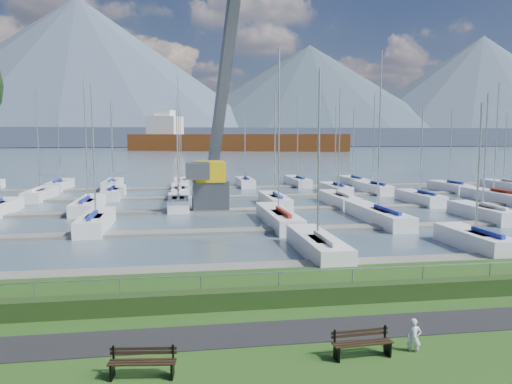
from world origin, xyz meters
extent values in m
cube|color=black|center=(0.00, -3.00, 0.01)|extent=(160.00, 2.00, 0.04)
cube|color=#495C6B|center=(0.00, 260.00, -0.40)|extent=(800.00, 540.00, 0.20)
cube|color=#1F3613|center=(0.00, -0.40, 0.35)|extent=(80.00, 0.70, 0.70)
cylinder|color=gray|center=(0.00, 0.00, 1.20)|extent=(80.00, 0.04, 0.04)
cube|color=#3E485B|center=(0.00, 330.00, 6.00)|extent=(900.00, 80.00, 12.00)
cone|color=#465467|center=(-80.00, 400.00, 57.50)|extent=(340.00, 340.00, 115.00)
cone|color=#3A4955|center=(110.00, 410.00, 42.50)|extent=(300.00, 300.00, 85.00)
cone|color=#435162|center=(280.00, 420.00, 50.00)|extent=(320.00, 320.00, 100.00)
cube|color=slate|center=(0.00, 6.00, -0.22)|extent=(90.00, 1.60, 0.25)
cube|color=gray|center=(0.00, 16.00, -0.22)|extent=(90.00, 1.60, 0.25)
cube|color=gray|center=(0.00, 26.00, -0.22)|extent=(90.00, 1.60, 0.25)
cube|color=slate|center=(0.00, 36.00, -0.22)|extent=(90.00, 1.60, 0.25)
cube|color=slate|center=(0.00, 46.00, -0.22)|extent=(90.00, 1.60, 0.25)
cube|color=black|center=(-6.64, -5.38, 0.23)|extent=(0.11, 0.40, 0.45)
cube|color=black|center=(-6.62, -5.20, 0.65)|extent=(0.06, 0.06, 0.40)
cube|color=black|center=(-5.05, -5.57, 0.23)|extent=(0.11, 0.40, 0.45)
cube|color=black|center=(-5.03, -5.40, 0.65)|extent=(0.06, 0.06, 0.40)
cube|color=black|center=(-5.86, -5.63, 0.45)|extent=(1.80, 0.32, 0.04)
cube|color=black|center=(-5.85, -5.48, 0.45)|extent=(1.80, 0.32, 0.04)
cube|color=black|center=(-5.83, -5.33, 0.45)|extent=(1.80, 0.32, 0.04)
cube|color=black|center=(-5.82, -5.28, 0.62)|extent=(1.79, 0.26, 0.08)
cube|color=black|center=(-5.82, -5.28, 0.74)|extent=(1.79, 0.26, 0.08)
cube|color=black|center=(-0.37, -5.26, 0.23)|extent=(0.08, 0.40, 0.45)
cube|color=black|center=(-0.38, -5.08, 0.65)|extent=(0.05, 0.05, 0.40)
cube|color=black|center=(1.23, -5.16, 0.23)|extent=(0.08, 0.40, 0.45)
cube|color=black|center=(1.22, -4.98, 0.65)|extent=(0.05, 0.05, 0.40)
cube|color=black|center=(0.44, -5.36, 0.45)|extent=(1.80, 0.21, 0.04)
cube|color=black|center=(0.43, -5.21, 0.45)|extent=(1.80, 0.21, 0.04)
cube|color=black|center=(0.42, -5.06, 0.45)|extent=(1.80, 0.21, 0.04)
cube|color=black|center=(0.42, -5.01, 0.62)|extent=(1.80, 0.15, 0.08)
cube|color=black|center=(0.42, -5.01, 0.74)|extent=(1.80, 0.15, 0.08)
imported|color=silver|center=(2.11, -5.05, 0.58)|extent=(0.50, 0.42, 1.16)
cube|color=#505357|center=(-1.91, 26.80, 1.20)|extent=(3.21, 3.21, 2.60)
cube|color=#DEB70D|center=(-1.91, 26.80, 3.30)|extent=(2.62, 3.41, 1.80)
cube|color=#525459|center=(-0.11, 31.30, 12.30)|extent=(2.99, 11.22, 19.89)
cube|color=#5C5E64|center=(-3.11, 24.80, 3.50)|extent=(2.01, 2.21, 1.40)
cube|color=brown|center=(23.82, 215.80, 2.50)|extent=(103.74, 52.08, 10.00)
cube|color=silver|center=(-10.36, 228.10, 10.00)|extent=(17.91, 17.91, 12.00)
cube|color=silver|center=(-10.36, 228.10, 17.00)|extent=(10.24, 10.24, 4.00)
camera|label=1|loc=(-4.83, -18.53, 6.45)|focal=35.00mm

